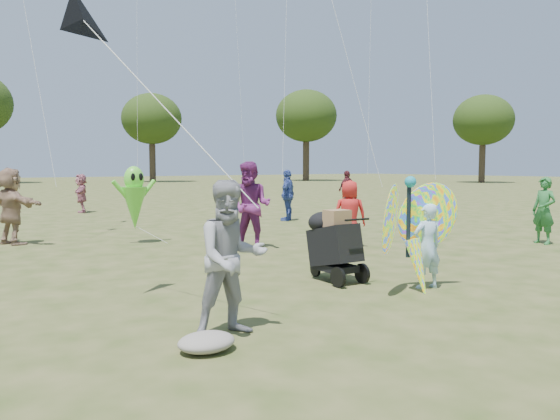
{
  "coord_description": "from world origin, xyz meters",
  "views": [
    {
      "loc": [
        -4.84,
        -4.96,
        1.75
      ],
      "look_at": [
        -0.2,
        1.5,
        1.1
      ],
      "focal_mm": 35.0,
      "sensor_mm": 36.0,
      "label": 1
    }
  ],
  "objects_px": {
    "butterfly_kite": "(413,233)",
    "alien_kite": "(134,200)",
    "crowd_e": "(251,205)",
    "crowd_h": "(347,190)",
    "adult_man": "(231,258)",
    "crowd_d": "(11,206)",
    "child_girl": "(427,246)",
    "crowd_j": "(81,193)",
    "crowd_c": "(288,195)",
    "crowd_f": "(544,210)",
    "jogging_stroller": "(333,241)",
    "crowd_a": "(350,214)"
  },
  "relations": [
    {
      "from": "child_girl",
      "to": "alien_kite",
      "type": "height_order",
      "value": "alien_kite"
    },
    {
      "from": "crowd_a",
      "to": "crowd_c",
      "type": "height_order",
      "value": "crowd_c"
    },
    {
      "from": "crowd_d",
      "to": "jogging_stroller",
      "type": "height_order",
      "value": "crowd_d"
    },
    {
      "from": "alien_kite",
      "to": "child_girl",
      "type": "bearing_deg",
      "value": -75.57
    },
    {
      "from": "jogging_stroller",
      "to": "crowd_f",
      "type": "bearing_deg",
      "value": 5.3
    },
    {
      "from": "jogging_stroller",
      "to": "alien_kite",
      "type": "distance_m",
      "value": 5.69
    },
    {
      "from": "crowd_f",
      "to": "crowd_e",
      "type": "bearing_deg",
      "value": -111.14
    },
    {
      "from": "adult_man",
      "to": "crowd_j",
      "type": "bearing_deg",
      "value": 89.85
    },
    {
      "from": "crowd_h",
      "to": "alien_kite",
      "type": "relative_size",
      "value": 0.89
    },
    {
      "from": "crowd_a",
      "to": "alien_kite",
      "type": "height_order",
      "value": "alien_kite"
    },
    {
      "from": "crowd_c",
      "to": "jogging_stroller",
      "type": "distance_m",
      "value": 9.08
    },
    {
      "from": "crowd_f",
      "to": "crowd_j",
      "type": "relative_size",
      "value": 1.04
    },
    {
      "from": "adult_man",
      "to": "crowd_c",
      "type": "distance_m",
      "value": 11.72
    },
    {
      "from": "crowd_e",
      "to": "crowd_h",
      "type": "height_order",
      "value": "crowd_e"
    },
    {
      "from": "crowd_d",
      "to": "butterfly_kite",
      "type": "height_order",
      "value": "crowd_d"
    },
    {
      "from": "crowd_h",
      "to": "jogging_stroller",
      "type": "relative_size",
      "value": 1.42
    },
    {
      "from": "jogging_stroller",
      "to": "butterfly_kite",
      "type": "height_order",
      "value": "butterfly_kite"
    },
    {
      "from": "crowd_e",
      "to": "crowd_h",
      "type": "xyz_separation_m",
      "value": [
        8.96,
        6.76,
        -0.15
      ]
    },
    {
      "from": "crowd_c",
      "to": "crowd_d",
      "type": "distance_m",
      "value": 8.1
    },
    {
      "from": "crowd_a",
      "to": "alien_kite",
      "type": "distance_m",
      "value": 4.78
    },
    {
      "from": "crowd_j",
      "to": "crowd_c",
      "type": "bearing_deg",
      "value": 47.75
    },
    {
      "from": "butterfly_kite",
      "to": "alien_kite",
      "type": "bearing_deg",
      "value": 101.68
    },
    {
      "from": "child_girl",
      "to": "adult_man",
      "type": "relative_size",
      "value": 0.76
    },
    {
      "from": "crowd_e",
      "to": "child_girl",
      "type": "bearing_deg",
      "value": -35.18
    },
    {
      "from": "crowd_e",
      "to": "crowd_f",
      "type": "height_order",
      "value": "crowd_e"
    },
    {
      "from": "crowd_c",
      "to": "crowd_f",
      "type": "xyz_separation_m",
      "value": [
        1.6,
        -7.46,
        -0.06
      ]
    },
    {
      "from": "child_girl",
      "to": "adult_man",
      "type": "bearing_deg",
      "value": 19.47
    },
    {
      "from": "crowd_e",
      "to": "crowd_f",
      "type": "xyz_separation_m",
      "value": [
        5.73,
        -3.17,
        -0.17
      ]
    },
    {
      "from": "crowd_c",
      "to": "crowd_f",
      "type": "bearing_deg",
      "value": 68.8
    },
    {
      "from": "crowd_d",
      "to": "crowd_h",
      "type": "bearing_deg",
      "value": -99.27
    },
    {
      "from": "alien_kite",
      "to": "crowd_h",
      "type": "bearing_deg",
      "value": 23.17
    },
    {
      "from": "crowd_h",
      "to": "butterfly_kite",
      "type": "bearing_deg",
      "value": 47.93
    },
    {
      "from": "child_girl",
      "to": "crowd_h",
      "type": "distance_m",
      "value": 14.39
    },
    {
      "from": "adult_man",
      "to": "crowd_d",
      "type": "bearing_deg",
      "value": 104.83
    },
    {
      "from": "crowd_a",
      "to": "crowd_h",
      "type": "height_order",
      "value": "crowd_h"
    },
    {
      "from": "crowd_c",
      "to": "crowd_e",
      "type": "bearing_deg",
      "value": 12.81
    },
    {
      "from": "adult_man",
      "to": "crowd_f",
      "type": "distance_m",
      "value": 9.17
    },
    {
      "from": "butterfly_kite",
      "to": "jogging_stroller",
      "type": "bearing_deg",
      "value": 110.06
    },
    {
      "from": "crowd_e",
      "to": "butterfly_kite",
      "type": "relative_size",
      "value": 1.01
    },
    {
      "from": "adult_man",
      "to": "crowd_j",
      "type": "xyz_separation_m",
      "value": [
        2.99,
        15.99,
        -0.08
      ]
    },
    {
      "from": "alien_kite",
      "to": "crowd_j",
      "type": "bearing_deg",
      "value": 81.38
    },
    {
      "from": "crowd_j",
      "to": "jogging_stroller",
      "type": "relative_size",
      "value": 1.32
    },
    {
      "from": "child_girl",
      "to": "crowd_d",
      "type": "height_order",
      "value": "crowd_d"
    },
    {
      "from": "crowd_d",
      "to": "butterfly_kite",
      "type": "relative_size",
      "value": 0.94
    },
    {
      "from": "crowd_h",
      "to": "jogging_stroller",
      "type": "height_order",
      "value": "crowd_h"
    },
    {
      "from": "crowd_a",
      "to": "butterfly_kite",
      "type": "xyz_separation_m",
      "value": [
        -2.05,
        -3.47,
        0.1
      ]
    },
    {
      "from": "child_girl",
      "to": "crowd_f",
      "type": "bearing_deg",
      "value": -150.68
    },
    {
      "from": "crowd_e",
      "to": "jogging_stroller",
      "type": "height_order",
      "value": "crowd_e"
    },
    {
      "from": "crowd_c",
      "to": "crowd_d",
      "type": "xyz_separation_m",
      "value": [
        -8.07,
        -0.63,
        0.04
      ]
    },
    {
      "from": "crowd_d",
      "to": "adult_man",
      "type": "bearing_deg",
      "value": 161.61
    }
  ]
}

